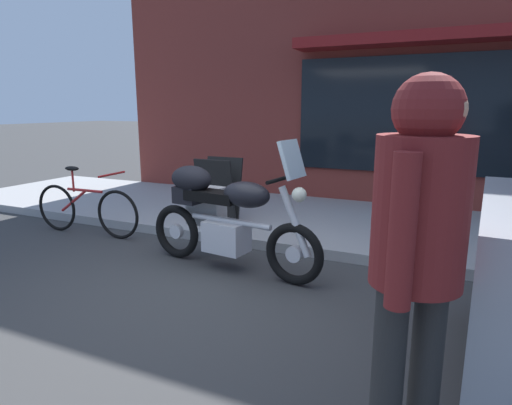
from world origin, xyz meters
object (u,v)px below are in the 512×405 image
parked_bicycle (86,208)px  sandwich_board_sign (219,190)px  pedestrian_walking (418,238)px  touring_motorcycle (221,212)px

parked_bicycle → sandwich_board_sign: sandwich_board_sign is taller
pedestrian_walking → sandwich_board_sign: (-2.84, 3.31, -0.58)m
pedestrian_walking → touring_motorcycle: bearing=135.7°
touring_motorcycle → sandwich_board_sign: size_ratio=2.39×
sandwich_board_sign → parked_bicycle: bearing=-146.4°
touring_motorcycle → pedestrian_walking: 2.96m
touring_motorcycle → parked_bicycle: touring_motorcycle is taller
sandwich_board_sign → pedestrian_walking: bearing=-49.3°
touring_motorcycle → parked_bicycle: size_ratio=1.24×
touring_motorcycle → pedestrian_walking: size_ratio=1.16×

